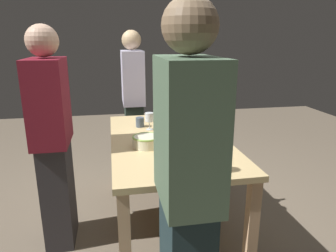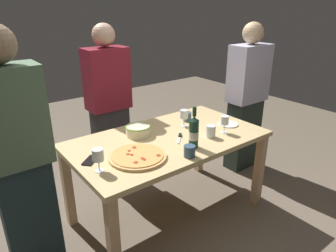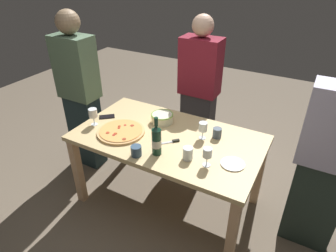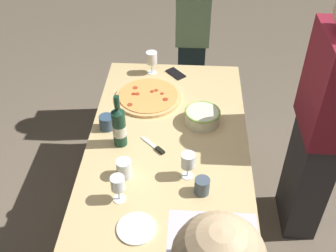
% 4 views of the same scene
% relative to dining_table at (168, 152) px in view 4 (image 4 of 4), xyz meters
% --- Properties ---
extents(ground_plane, '(8.00, 8.00, 0.00)m').
position_rel_dining_table_xyz_m(ground_plane, '(0.00, 0.00, -0.66)').
color(ground_plane, '#6D5F4E').
extents(dining_table, '(1.60, 0.90, 0.75)m').
position_rel_dining_table_xyz_m(dining_table, '(0.00, 0.00, 0.00)').
color(dining_table, '#D5B77C').
rests_on(dining_table, ground).
extents(pizza, '(0.42, 0.42, 0.03)m').
position_rel_dining_table_xyz_m(pizza, '(-0.39, -0.15, 0.11)').
color(pizza, '#E2AD6D').
rests_on(pizza, dining_table).
extents(serving_bowl, '(0.21, 0.21, 0.08)m').
position_rel_dining_table_xyz_m(serving_bowl, '(-0.17, 0.19, 0.14)').
color(serving_bowl, '#E7E6C2').
rests_on(serving_bowl, dining_table).
extents(wine_bottle, '(0.07, 0.07, 0.32)m').
position_rel_dining_table_xyz_m(wine_bottle, '(0.04, -0.26, 0.22)').
color(wine_bottle, '#153827').
rests_on(wine_bottle, dining_table).
extents(wine_glass_near_pizza, '(0.07, 0.07, 0.15)m').
position_rel_dining_table_xyz_m(wine_glass_near_pizza, '(0.44, -0.21, 0.20)').
color(wine_glass_near_pizza, white).
rests_on(wine_glass_near_pizza, dining_table).
extents(wine_glass_by_bottle, '(0.08, 0.08, 0.16)m').
position_rel_dining_table_xyz_m(wine_glass_by_bottle, '(-0.69, -0.15, 0.21)').
color(wine_glass_by_bottle, white).
rests_on(wine_glass_by_bottle, dining_table).
extents(wine_glass_far_left, '(0.07, 0.07, 0.15)m').
position_rel_dining_table_xyz_m(wine_glass_far_left, '(0.27, 0.12, 0.20)').
color(wine_glass_far_left, white).
rests_on(wine_glass_far_left, dining_table).
extents(cup_amber, '(0.08, 0.08, 0.10)m').
position_rel_dining_table_xyz_m(cup_amber, '(0.29, -0.21, 0.14)').
color(cup_amber, white).
rests_on(cup_amber, dining_table).
extents(cup_ceramic, '(0.08, 0.08, 0.08)m').
position_rel_dining_table_xyz_m(cup_ceramic, '(-0.08, -0.36, 0.14)').
color(cup_ceramic, '#334D66').
rests_on(cup_ceramic, dining_table).
extents(cup_spare, '(0.08, 0.08, 0.09)m').
position_rel_dining_table_xyz_m(cup_spare, '(0.37, 0.19, 0.14)').
color(cup_spare, '#445261').
rests_on(cup_spare, dining_table).
extents(side_plate, '(0.18, 0.18, 0.01)m').
position_rel_dining_table_xyz_m(side_plate, '(0.61, -0.11, 0.10)').
color(side_plate, white).
rests_on(side_plate, dining_table).
extents(cell_phone, '(0.15, 0.15, 0.01)m').
position_rel_dining_table_xyz_m(cell_phone, '(-0.68, 0.01, 0.10)').
color(cell_phone, black).
rests_on(cell_phone, dining_table).
extents(pizza_knife, '(0.15, 0.15, 0.02)m').
position_rel_dining_table_xyz_m(pizza_knife, '(0.07, -0.06, 0.10)').
color(pizza_knife, silver).
rests_on(pizza_knife, dining_table).
extents(person_host, '(0.40, 0.24, 1.68)m').
position_rel_dining_table_xyz_m(person_host, '(-1.10, 0.12, 0.20)').
color(person_host, '#1D2F33').
rests_on(person_host, ground).
extents(person_guest_right, '(0.41, 0.24, 1.61)m').
position_rel_dining_table_xyz_m(person_guest_right, '(-0.09, 0.86, 0.16)').
color(person_guest_right, '#302E31').
rests_on(person_guest_right, ground).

